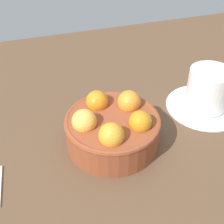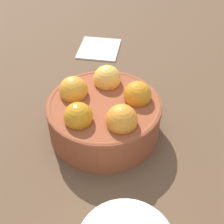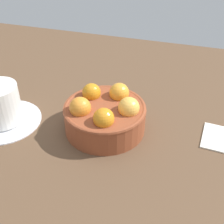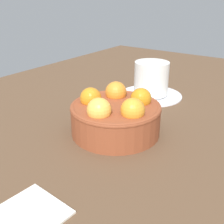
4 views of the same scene
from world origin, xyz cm
name	(u,v)px [view 1 (image 1 of 4)]	position (x,y,z in cm)	size (l,w,h in cm)	color
ground_plane	(112,149)	(0.00, 0.00, -1.80)	(154.21, 101.12, 3.60)	brown
terracotta_bowl	(112,127)	(-0.02, 0.01, 3.75)	(16.94, 16.94, 8.62)	brown
coffee_cup	(208,92)	(21.98, 4.23, 3.85)	(16.13, 16.13, 8.88)	white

